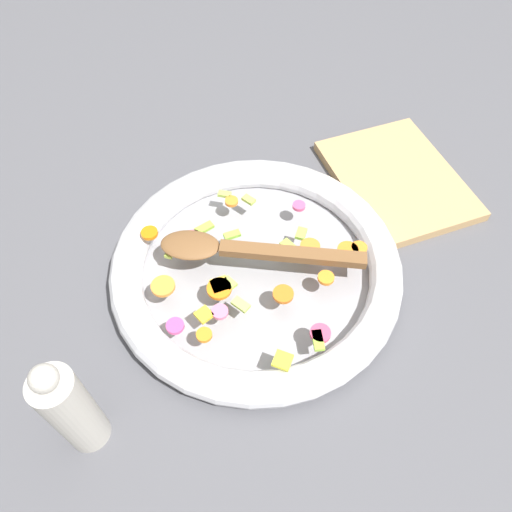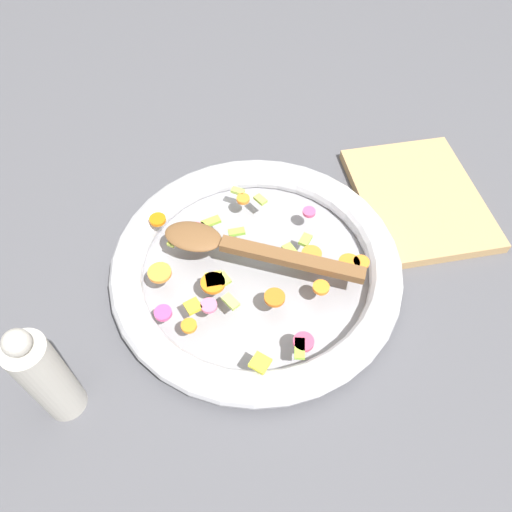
{
  "view_description": "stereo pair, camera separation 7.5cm",
  "coord_description": "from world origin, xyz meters",
  "px_view_note": "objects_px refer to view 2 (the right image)",
  "views": [
    {
      "loc": [
        -0.42,
        0.15,
        0.66
      ],
      "look_at": [
        0.0,
        0.0,
        0.05
      ],
      "focal_mm": 35.0,
      "sensor_mm": 36.0,
      "label": 1
    },
    {
      "loc": [
        -0.44,
        0.08,
        0.66
      ],
      "look_at": [
        0.0,
        0.0,
        0.05
      ],
      "focal_mm": 35.0,
      "sensor_mm": 36.0,
      "label": 2
    }
  ],
  "objects_px": {
    "wooden_spoon": "(240,247)",
    "pepper_mill": "(46,377)",
    "cutting_board": "(418,198)",
    "skillet": "(256,267)"
  },
  "relations": [
    {
      "from": "pepper_mill",
      "to": "cutting_board",
      "type": "relative_size",
      "value": 0.72
    },
    {
      "from": "pepper_mill",
      "to": "skillet",
      "type": "bearing_deg",
      "value": -61.17
    },
    {
      "from": "wooden_spoon",
      "to": "cutting_board",
      "type": "distance_m",
      "value": 0.35
    },
    {
      "from": "skillet",
      "to": "cutting_board",
      "type": "distance_m",
      "value": 0.33
    },
    {
      "from": "wooden_spoon",
      "to": "pepper_mill",
      "type": "height_order",
      "value": "pepper_mill"
    },
    {
      "from": "wooden_spoon",
      "to": "pepper_mill",
      "type": "bearing_deg",
      "value": 122.51
    },
    {
      "from": "pepper_mill",
      "to": "cutting_board",
      "type": "distance_m",
      "value": 0.65
    },
    {
      "from": "skillet",
      "to": "wooden_spoon",
      "type": "xyz_separation_m",
      "value": [
        0.01,
        0.02,
        0.04
      ]
    },
    {
      "from": "skillet",
      "to": "cutting_board",
      "type": "xyz_separation_m",
      "value": [
        0.1,
        -0.31,
        -0.01
      ]
    },
    {
      "from": "skillet",
      "to": "cutting_board",
      "type": "bearing_deg",
      "value": -71.87
    }
  ]
}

